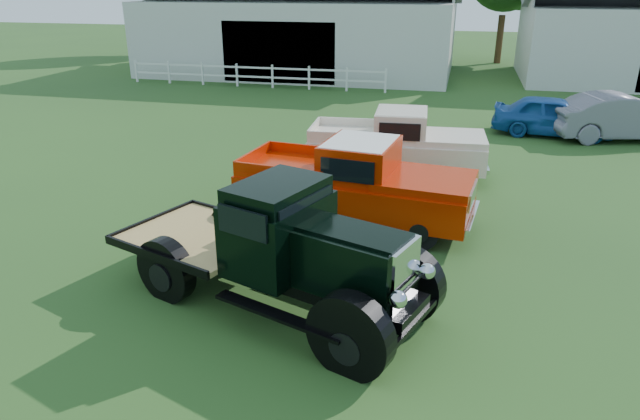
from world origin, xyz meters
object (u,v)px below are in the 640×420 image
(red_pickup, at_px, (355,182))
(vintage_flatbed, at_px, (274,245))
(misc_car_grey, at_px, (623,117))
(white_pickup, at_px, (397,144))
(misc_car_blue, at_px, (553,116))

(red_pickup, bearing_deg, vintage_flatbed, -92.83)
(vintage_flatbed, bearing_deg, misc_car_grey, 77.46)
(white_pickup, bearing_deg, vintage_flatbed, -102.54)
(red_pickup, relative_size, misc_car_grey, 1.12)
(vintage_flatbed, relative_size, misc_car_blue, 1.36)
(vintage_flatbed, bearing_deg, red_pickup, 99.76)
(red_pickup, distance_m, misc_car_grey, 12.48)
(misc_car_grey, bearing_deg, misc_car_blue, 74.39)
(red_pickup, relative_size, white_pickup, 1.07)
(misc_car_blue, height_order, misc_car_grey, misc_car_grey)
(red_pickup, height_order, white_pickup, red_pickup)
(misc_car_blue, relative_size, misc_car_grey, 0.86)
(white_pickup, distance_m, misc_car_blue, 7.85)
(vintage_flatbed, xyz_separation_m, white_pickup, (1.20, 7.64, -0.20))
(vintage_flatbed, distance_m, white_pickup, 7.74)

